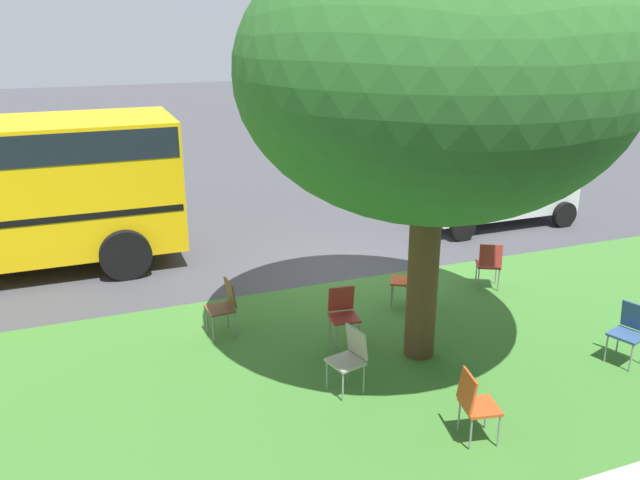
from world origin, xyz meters
The scene contains 11 objects.
ground centered at (0.00, 0.00, 0.00)m, with size 80.00×80.00×0.00m, color #424247.
grass_verge centered at (0.00, 3.20, 0.00)m, with size 48.00×6.00×0.01m, color #3D752D.
street_tree centered at (0.16, 3.15, 4.02)m, with size 5.14×5.14×5.94m.
chair_0 centered at (0.59, 5.18, 0.52)m, with size 0.50×0.49×0.88m.
chair_1 centered at (-0.48, 1.57, 0.52)m, with size 0.57×0.57×0.88m.
chair_2 centered at (-2.21, 1.47, 0.52)m, with size 0.56×0.56×0.88m.
chair_3 centered at (-2.51, 4.42, 0.52)m, with size 0.53×0.52×0.88m.
chair_4 centered at (1.07, 2.42, 0.52)m, with size 0.46×0.47×0.88m.
chair_5 centered at (2.68, 1.51, 0.52)m, with size 0.45×0.45×0.88m.
chair_6 centered at (1.50, 3.68, 0.52)m, with size 0.50×0.50×0.88m.
parked_car centered at (-4.70, -1.88, 0.84)m, with size 3.70×1.92×1.65m.
Camera 1 is at (4.55, 10.50, 4.70)m, focal length 36.14 mm.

